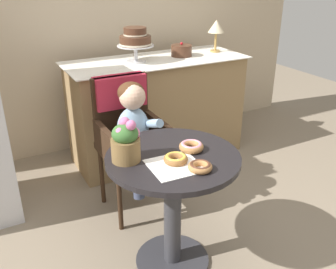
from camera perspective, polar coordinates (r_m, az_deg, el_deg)
ground_plane at (r=2.41m, az=0.65°, el=-18.53°), size 8.00×8.00×0.00m
back_wall at (r=3.51m, az=-14.66°, el=18.98°), size 4.80×0.10×2.70m
cafe_table at (r=2.09m, az=0.72°, el=-8.31°), size 0.72×0.72×0.72m
wicker_chair at (r=2.61m, az=-6.33°, el=1.74°), size 0.42×0.45×0.95m
seated_child at (r=2.46m, az=-5.00°, el=1.32°), size 0.27×0.32×0.73m
paper_napkin at (r=1.89m, az=1.03°, el=-4.75°), size 0.26×0.26×0.00m
donut_front at (r=1.91m, az=1.18°, el=-3.66°), size 0.12×0.12×0.04m
donut_mid at (r=2.03m, az=3.55°, el=-1.78°), size 0.13×0.13×0.04m
donut_side at (r=1.85m, az=4.90°, el=-4.83°), size 0.12×0.12×0.04m
flower_vase at (r=1.90m, az=-6.41°, el=-1.01°), size 0.15×0.15×0.23m
display_counter at (r=3.38m, az=-1.63°, el=3.93°), size 1.56×0.62×0.90m
tiered_cake_stand at (r=3.14m, az=-4.98°, el=14.14°), size 0.30×0.30×0.28m
round_layer_cake at (r=3.37m, az=2.06°, el=12.61°), size 0.18×0.18×0.12m
table_lamp at (r=3.54m, az=7.32°, el=15.76°), size 0.15×0.15×0.28m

